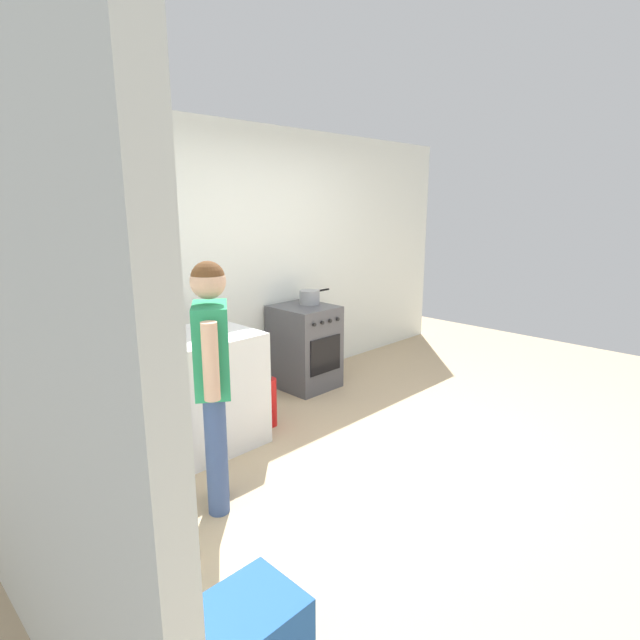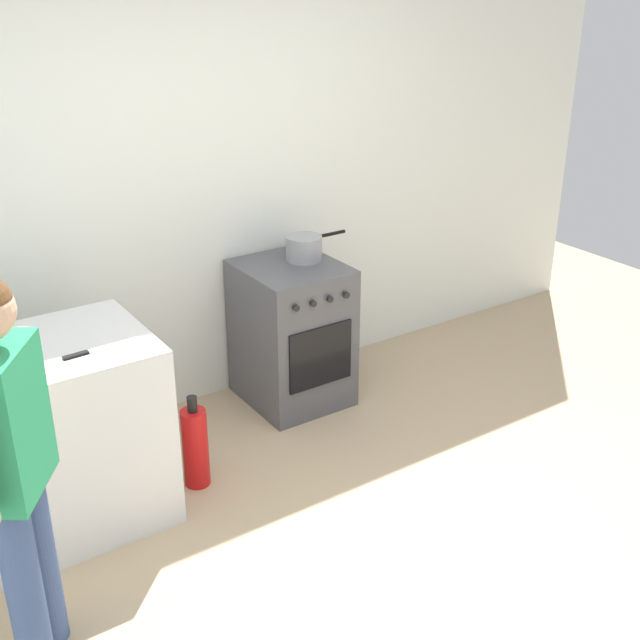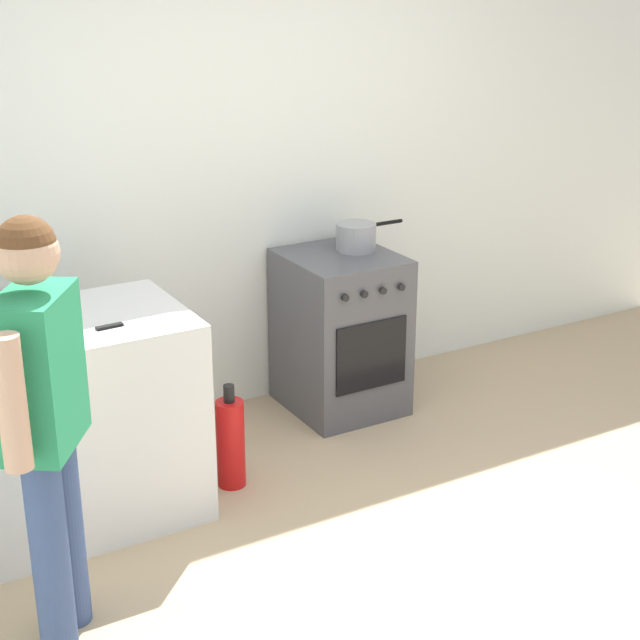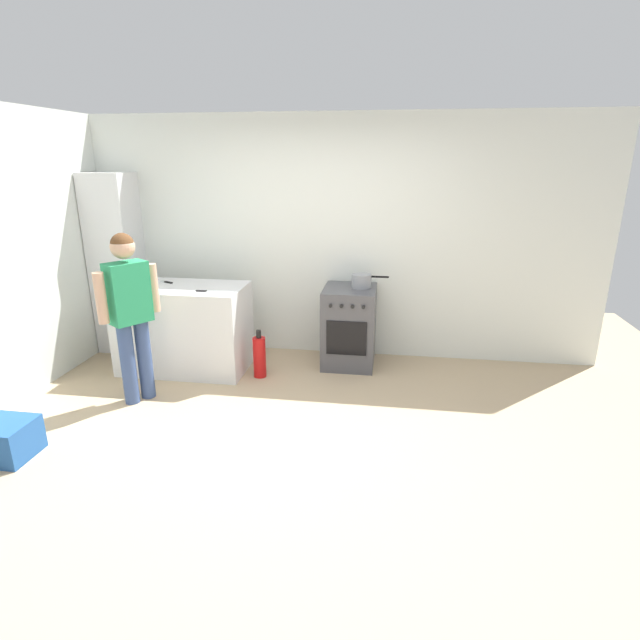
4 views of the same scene
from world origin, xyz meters
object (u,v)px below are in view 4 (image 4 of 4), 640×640
at_px(knife_chef, 163,281).
at_px(oven_left, 349,326).
at_px(larder_cabinet, 118,264).
at_px(pot, 362,281).
at_px(knife_bread, 212,291).
at_px(person, 130,306).
at_px(fire_extinguisher, 259,357).

bearing_deg(knife_chef, oven_left, 6.39).
xyz_separation_m(oven_left, larder_cabinet, (-2.65, 0.10, 0.57)).
bearing_deg(pot, knife_bread, -157.73).
height_order(knife_bread, larder_cabinet, larder_cabinet).
height_order(pot, knife_bread, pot).
height_order(knife_bread, knife_chef, same).
distance_m(pot, knife_bread, 1.54).
bearing_deg(pot, person, -148.76).
xyz_separation_m(pot, knife_chef, (-2.08, -0.26, -0.02)).
relative_size(fire_extinguisher, larder_cabinet, 0.25).
height_order(person, larder_cabinet, larder_cabinet).
distance_m(pot, knife_chef, 2.09).
relative_size(oven_left, person, 0.55).
height_order(oven_left, fire_extinguisher, oven_left).
xyz_separation_m(person, larder_cabinet, (-0.81, 1.25, 0.09)).
relative_size(oven_left, knife_chef, 2.92).
distance_m(oven_left, person, 2.22).
bearing_deg(person, knife_chef, 97.67).
bearing_deg(larder_cabinet, pot, -1.29).
bearing_deg(oven_left, fire_extinguisher, -151.22).
height_order(pot, larder_cabinet, larder_cabinet).
xyz_separation_m(oven_left, pot, (0.12, 0.04, 0.50)).
bearing_deg(knife_bread, knife_chef, 153.80).
relative_size(pot, fire_extinguisher, 0.78).
xyz_separation_m(knife_bread, person, (-0.53, -0.60, 0.01)).
bearing_deg(knife_bread, fire_extinguisher, 8.45).
distance_m(knife_bread, knife_chef, 0.73).
bearing_deg(person, knife_bread, 48.58).
height_order(knife_bread, person, person).
height_order(oven_left, larder_cabinet, larder_cabinet).
relative_size(pot, person, 0.25).
bearing_deg(larder_cabinet, knife_bread, -25.61).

